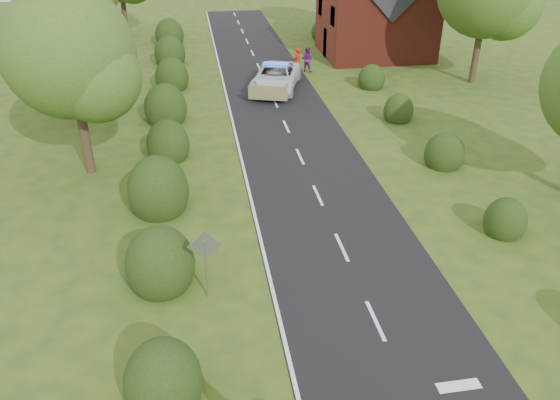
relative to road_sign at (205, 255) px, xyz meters
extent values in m
plane|color=#2C461A|center=(5.00, -2.00, -1.65)|extent=(120.00, 120.00, 0.00)
cube|color=black|center=(5.00, 13.00, -1.64)|extent=(6.00, 70.00, 0.02)
cube|color=white|center=(5.00, -2.00, -1.63)|extent=(0.12, 1.80, 0.01)
cube|color=white|center=(5.00, 2.00, -1.63)|extent=(0.12, 1.80, 0.01)
cube|color=white|center=(5.00, 6.00, -1.63)|extent=(0.12, 1.80, 0.01)
cube|color=white|center=(5.00, 10.00, -1.63)|extent=(0.12, 1.80, 0.01)
cube|color=white|center=(5.00, 14.00, -1.63)|extent=(0.12, 1.80, 0.01)
cube|color=white|center=(5.00, 18.00, -1.63)|extent=(0.12, 1.80, 0.01)
cube|color=white|center=(5.00, 22.00, -1.63)|extent=(0.12, 1.80, 0.01)
cube|color=white|center=(5.00, 26.00, -1.63)|extent=(0.12, 1.80, 0.01)
cube|color=white|center=(5.00, 30.00, -1.63)|extent=(0.12, 1.80, 0.01)
cube|color=white|center=(5.00, 34.00, -1.63)|extent=(0.12, 1.80, 0.01)
cube|color=white|center=(5.00, 38.00, -1.63)|extent=(0.12, 1.80, 0.01)
cube|color=white|center=(5.00, 42.00, -1.63)|extent=(0.12, 1.80, 0.01)
cube|color=white|center=(5.00, 46.00, -1.63)|extent=(0.12, 1.80, 0.01)
cube|color=white|center=(2.10, 13.00, -1.63)|extent=(0.12, 70.00, 0.01)
cube|color=white|center=(6.40, -4.80, -1.63)|extent=(1.20, 0.35, 0.01)
ellipsoid|color=black|center=(-1.30, -4.00, -0.99)|extent=(2.00, 2.10, 2.40)
ellipsoid|color=black|center=(-1.50, 1.00, -0.91)|extent=(2.30, 2.41, 2.70)
ellipsoid|color=black|center=(-1.70, 6.00, -0.83)|extent=(2.50, 2.62, 3.00)
ellipsoid|color=black|center=(-1.40, 11.00, -0.97)|extent=(2.10, 2.20, 2.50)
ellipsoid|color=black|center=(-1.60, 16.00, -0.88)|extent=(2.40, 2.52, 2.80)
ellipsoid|color=black|center=(-1.30, 22.00, -0.94)|extent=(2.20, 2.31, 2.60)
ellipsoid|color=black|center=(-1.50, 28.00, -0.91)|extent=(2.30, 2.41, 2.70)
ellipsoid|color=black|center=(-1.60, 34.00, -0.88)|extent=(2.40, 2.52, 2.80)
ellipsoid|color=black|center=(11.40, 2.00, -1.13)|extent=(1.60, 1.68, 1.90)
ellipsoid|color=black|center=(11.60, 8.00, -1.08)|extent=(1.90, 2.00, 2.10)
ellipsoid|color=black|center=(11.50, 14.00, -1.10)|extent=(1.70, 1.78, 2.00)
ellipsoid|color=black|center=(11.80, 20.00, -1.10)|extent=(1.80, 1.89, 2.00)
ellipsoid|color=black|center=(11.60, 34.00, -1.10)|extent=(1.70, 1.78, 2.00)
cylinder|color=#332316|center=(-5.00, 10.00, 0.33)|extent=(0.44, 0.44, 3.96)
sphere|color=#294C1C|center=(-5.00, 10.00, 3.93)|extent=(5.60, 5.60, 5.60)
sphere|color=#577422|center=(-4.02, 9.44, 3.03)|extent=(3.92, 3.92, 3.92)
cylinder|color=#332316|center=(-6.50, 18.00, 0.22)|extent=(0.44, 0.44, 3.74)
sphere|color=#294C1C|center=(-6.50, 18.00, 3.62)|extent=(5.60, 5.60, 5.60)
sphere|color=#577422|center=(-5.52, 17.44, 2.77)|extent=(3.92, 3.92, 3.92)
cylinder|color=#332316|center=(-8.00, 28.00, 0.77)|extent=(0.44, 0.44, 4.84)
cylinder|color=#332316|center=(-5.50, 38.00, 0.44)|extent=(0.44, 0.44, 4.18)
cylinder|color=#332316|center=(19.00, 20.00, 0.55)|extent=(0.44, 0.44, 4.40)
sphere|color=#577422|center=(20.12, 19.36, 3.55)|extent=(4.48, 4.48, 4.48)
cylinder|color=#332316|center=(14.00, 36.00, 0.33)|extent=(0.44, 0.44, 3.96)
cylinder|color=gray|center=(0.00, 0.00, -0.55)|extent=(0.08, 0.08, 2.20)
cube|color=gray|center=(0.00, 0.00, 0.35)|extent=(1.06, 0.04, 1.06)
cube|color=maroon|center=(14.50, 28.00, 1.10)|extent=(8.00, 7.00, 5.50)
imported|color=silver|center=(5.44, 20.60, -0.84)|extent=(4.41, 6.42, 1.63)
cube|color=yellow|center=(4.51, 17.78, -0.92)|extent=(2.33, 0.82, 0.90)
cube|color=blue|center=(5.44, 20.60, 0.06)|extent=(1.63, 0.78, 0.14)
imported|color=#B11A0B|center=(7.49, 23.77, -0.73)|extent=(0.80, 0.78, 1.85)
imported|color=#5B1770|center=(8.32, 24.32, -0.77)|extent=(1.09, 1.05, 1.78)
camera|label=1|loc=(0.05, -14.07, 9.87)|focal=35.00mm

